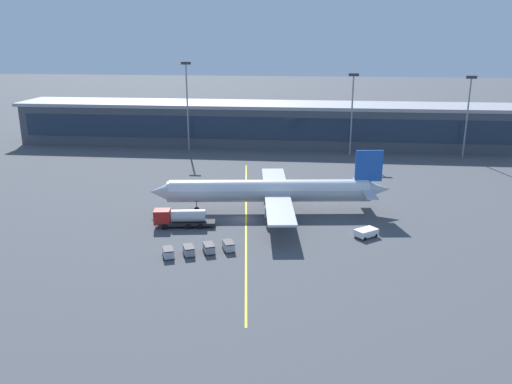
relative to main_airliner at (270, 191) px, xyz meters
name	(u,v)px	position (x,y,z in m)	size (l,w,h in m)	color
ground_plane	(242,219)	(-4.90, -4.84, -4.24)	(700.00, 700.00, 0.00)	#47494F
apron_lead_in_line	(246,215)	(-4.41, -2.84, -4.24)	(0.30, 80.00, 0.01)	yellow
terminal_building	(275,124)	(-3.84, 65.12, 2.19)	(160.21, 18.06, 12.83)	#424751
main_airliner	(270,191)	(0.00, 0.00, 0.00)	(46.56, 37.11, 12.13)	#B2B7BC
fuel_tanker	(180,218)	(-15.30, -10.18, -2.49)	(11.05, 4.01, 3.25)	#232326
pushback_tug	(366,232)	(17.35, -11.57, -3.39)	(4.40, 4.19, 1.40)	white
baggage_cart_0	(168,253)	(-13.96, -23.54, -3.46)	(2.43, 3.04, 1.48)	#B2B7BC
baggage_cart_1	(189,250)	(-11.00, -22.32, -3.46)	(2.43, 3.04, 1.48)	gray
baggage_cart_2	(209,248)	(-8.05, -21.10, -3.46)	(2.43, 3.04, 1.48)	gray
baggage_cart_3	(229,246)	(-5.09, -19.88, -3.46)	(2.43, 3.04, 1.48)	#B2B7BC
apron_light_mast_0	(352,108)	(18.66, 53.16, 9.16)	(2.80, 0.50, 22.84)	gray
apron_light_mast_1	(468,110)	(50.08, 53.16, 8.94)	(2.80, 0.50, 22.43)	gray
apron_light_mast_2	(187,100)	(-28.46, 53.16, 10.64)	(2.80, 0.50, 25.71)	gray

